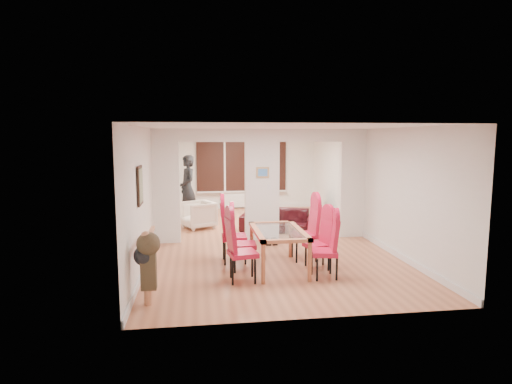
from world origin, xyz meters
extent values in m
cube|color=#B76C49|center=(0.00, 0.00, 0.00)|extent=(5.00, 9.00, 0.01)
cube|color=white|center=(0.00, 0.00, 1.30)|extent=(5.00, 0.18, 2.60)
cube|color=black|center=(0.00, 4.44, 1.50)|extent=(3.00, 0.08, 1.80)
cube|color=white|center=(0.00, 4.40, 0.30)|extent=(1.40, 0.08, 0.50)
sphere|color=orange|center=(0.30, 3.30, 2.15)|extent=(0.36, 0.36, 0.36)
cube|color=gray|center=(-2.47, -2.40, 1.60)|extent=(0.04, 0.52, 0.67)
cube|color=#4C8CD8|center=(0.00, -0.10, 1.60)|extent=(0.30, 0.03, 0.25)
imported|color=black|center=(0.57, 0.84, 0.28)|extent=(2.09, 1.36, 0.57)
imported|color=beige|center=(-1.48, 1.47, 0.36)|extent=(1.02, 1.03, 0.72)
imported|color=black|center=(-1.77, 2.42, 0.95)|extent=(0.80, 0.65, 1.90)
imported|color=black|center=(2.00, 2.52, 0.31)|extent=(1.06, 0.42, 0.61)
cylinder|color=#143F19|center=(0.65, 2.33, 0.37)|extent=(0.07, 0.07, 0.29)
imported|color=#341711|center=(0.58, 2.37, 0.25)|extent=(0.20, 0.20, 0.05)
camera|label=1|loc=(-1.53, -9.81, 2.43)|focal=30.00mm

